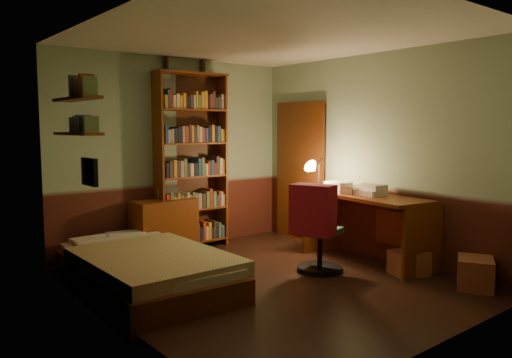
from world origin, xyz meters
TOP-DOWN VIEW (x-y plane):
  - floor at (0.00, 0.00)m, footprint 3.50×4.00m
  - ceiling at (0.00, 0.00)m, footprint 3.50×4.00m
  - wall_back at (0.00, 2.01)m, footprint 3.50×0.02m
  - wall_left at (-1.76, 0.00)m, footprint 0.02×4.00m
  - wall_right at (1.76, 0.00)m, footprint 0.02×4.00m
  - wall_front at (0.00, -2.01)m, footprint 3.50×0.02m
  - doorway at (1.72, 1.30)m, footprint 0.06×0.90m
  - door_trim at (1.69, 1.30)m, footprint 0.02×0.98m
  - bed at (-1.12, 0.73)m, footprint 1.33×2.31m
  - dresser at (-0.31, 1.76)m, footprint 0.83×0.43m
  - mini_stereo at (-0.20, 1.89)m, footprint 0.32×0.28m
  - bookshelf at (0.16, 1.85)m, footprint 1.05×0.39m
  - bottle_left at (-0.13, 1.96)m, footprint 0.07×0.07m
  - bottle_right at (0.44, 1.96)m, footprint 0.07×0.07m
  - desk at (1.44, -0.16)m, footprint 0.86×1.64m
  - paper_stack at (1.36, 0.12)m, footprint 0.23×0.29m
  - desk_lamp at (1.39, 0.63)m, footprint 0.25×0.25m
  - office_chair at (0.72, -0.04)m, footprint 0.62×0.59m
  - red_jacket at (0.83, 0.18)m, footprint 0.34×0.52m
  - wall_shelf_lower at (-1.64, 1.10)m, footprint 0.20×0.90m
  - wall_shelf_upper at (-1.64, 1.10)m, footprint 0.20×0.90m
  - framed_picture at (-1.72, 0.60)m, footprint 0.04×0.32m
  - cardboard_box_a at (1.51, -1.50)m, footprint 0.54×0.51m
  - cardboard_box_b at (1.39, -0.79)m, footprint 0.47×0.43m

SIDE VIEW (x-z plane):
  - floor at x=0.00m, z-range -0.02..0.00m
  - cardboard_box_b at x=1.39m, z-range 0.00..0.27m
  - cardboard_box_a at x=1.51m, z-range 0.00..0.32m
  - bed at x=-1.12m, z-range 0.00..0.67m
  - dresser at x=-0.31m, z-range 0.00..0.73m
  - desk at x=1.44m, z-range 0.00..0.84m
  - office_chair at x=0.72m, z-range 0.00..1.01m
  - mini_stereo at x=-0.20m, z-range 0.73..0.87m
  - paper_stack at x=1.36m, z-range 0.84..0.94m
  - doorway at x=1.72m, z-range 0.00..2.00m
  - door_trim at x=1.69m, z-range -0.04..2.04m
  - desk_lamp at x=1.39m, z-range 0.84..1.48m
  - bookshelf at x=0.16m, z-range 0.00..2.40m
  - framed_picture at x=-1.72m, z-range 1.12..1.38m
  - red_jacket at x=0.83m, z-range 1.01..1.58m
  - wall_back at x=0.00m, z-range 0.00..2.60m
  - wall_left at x=-1.76m, z-range 0.00..2.60m
  - wall_right at x=1.76m, z-range 0.00..2.60m
  - wall_front at x=0.00m, z-range 0.00..2.60m
  - wall_shelf_lower at x=-1.64m, z-range 1.59..1.61m
  - wall_shelf_upper at x=-1.64m, z-range 1.94..1.96m
  - bottle_left at x=-0.13m, z-range 2.40..2.61m
  - bottle_right at x=0.44m, z-range 2.40..2.63m
  - ceiling at x=0.00m, z-range 2.60..2.62m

